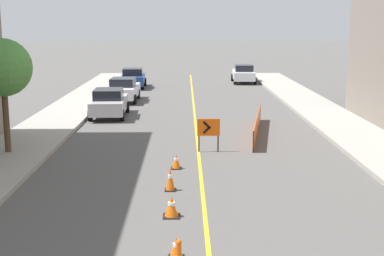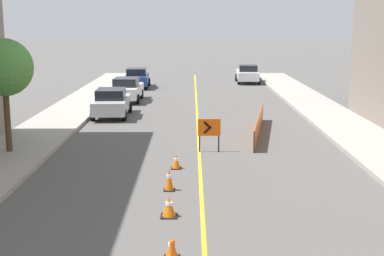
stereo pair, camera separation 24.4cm
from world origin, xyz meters
name	(u,v)px [view 1 (the left image)]	position (x,y,z in m)	size (l,w,h in m)	color
lane_stripe	(195,121)	(0.00, 25.47, 0.00)	(0.12, 50.95, 0.01)	gold
sidewalk_left	(57,119)	(-7.44, 25.47, 0.09)	(3.05, 50.95, 0.18)	#9E998E
sidewalk_right	(332,119)	(7.44, 25.47, 0.09)	(3.05, 50.95, 0.18)	#9E998E
traffic_cone_third	(176,248)	(-0.75, 8.28, 0.26)	(0.37, 0.37, 0.52)	black
traffic_cone_fourth	(171,207)	(-0.92, 10.94, 0.29)	(0.47, 0.47, 0.58)	black
traffic_cone_fifth	(170,179)	(-1.01, 13.27, 0.36)	(0.36, 0.36, 0.73)	black
traffic_cone_farthest	(176,161)	(-0.87, 15.84, 0.27)	(0.38, 0.38, 0.54)	black
arrow_barricade_primary	(209,129)	(0.41, 18.39, 0.96)	(0.93, 0.09, 1.38)	#EF560C
safety_mesh_fence	(257,125)	(2.88, 21.89, 0.45)	(1.36, 7.46, 0.91)	#EF560C
parked_car_curb_near	(109,103)	(-4.81, 26.73, 0.80)	(1.95, 4.36, 1.59)	#B7B7BC
parked_car_curb_mid	(123,90)	(-4.68, 32.67, 0.80)	(1.95, 4.35, 1.59)	silver
parked_car_curb_far	(133,78)	(-4.76, 40.24, 0.80)	(1.98, 4.37, 1.59)	navy
parked_car_opposite_side	(244,74)	(4.58, 43.74, 0.80)	(2.00, 4.38, 1.59)	silver
street_tree_left_near	(3,68)	(-7.60, 17.80, 3.50)	(2.26, 2.26, 4.48)	#4C3823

